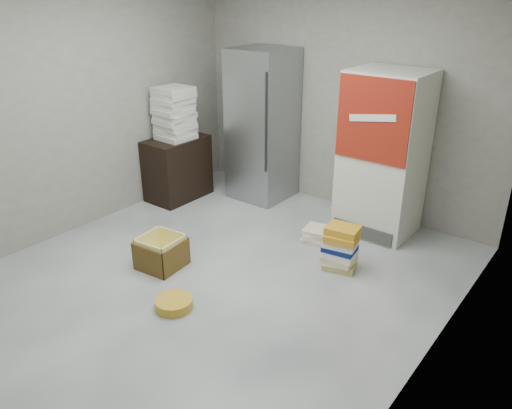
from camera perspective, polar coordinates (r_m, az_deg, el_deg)
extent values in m
plane|color=beige|center=(4.75, -6.30, -9.37)|extent=(5.00, 5.00, 0.00)
cube|color=gray|center=(6.13, 9.82, 12.32)|extent=(4.00, 0.04, 2.80)
cube|color=gray|center=(5.71, -21.87, 10.13)|extent=(0.04, 5.00, 2.80)
cube|color=gray|center=(3.16, 19.71, 0.13)|extent=(0.04, 5.00, 2.80)
cube|color=gray|center=(6.40, 0.75, 9.01)|extent=(0.70, 0.70, 1.90)
cylinder|color=#333333|center=(5.89, 1.13, 9.21)|extent=(0.02, 0.02, 1.19)
cube|color=silver|center=(5.61, 14.36, 5.57)|extent=(0.80, 0.70, 1.80)
cube|color=maroon|center=(5.17, 13.18, 9.35)|extent=(0.78, 0.02, 0.85)
cube|color=white|center=(5.15, 13.14, 9.61)|extent=(0.50, 0.01, 0.14)
cube|color=#3F3F3F|center=(5.61, 12.00, -3.09)|extent=(0.70, 0.02, 0.15)
cube|color=black|center=(6.58, -8.95, 4.11)|extent=(0.50, 0.80, 0.80)
cube|color=silver|center=(6.43, -9.14, 7.71)|extent=(0.41, 0.41, 0.06)
cube|color=silver|center=(6.44, -9.17, 8.31)|extent=(0.42, 0.42, 0.06)
cube|color=silver|center=(6.41, -9.18, 8.86)|extent=(0.42, 0.42, 0.06)
cube|color=silver|center=(6.39, -9.34, 9.40)|extent=(0.43, 0.43, 0.06)
cube|color=silver|center=(6.39, -9.25, 9.99)|extent=(0.42, 0.42, 0.06)
cube|color=silver|center=(6.35, -9.48, 10.51)|extent=(0.43, 0.43, 0.06)
cube|color=silver|center=(6.35, -9.43, 11.11)|extent=(0.41, 0.41, 0.06)
cube|color=silver|center=(6.33, -9.47, 11.67)|extent=(0.42, 0.42, 0.06)
cube|color=silver|center=(6.31, -9.36, 12.25)|extent=(0.40, 0.40, 0.06)
cube|color=silver|center=(6.30, -9.44, 12.82)|extent=(0.41, 0.41, 0.06)
cube|color=tan|center=(5.06, 9.51, -6.87)|extent=(0.36, 0.32, 0.07)
cube|color=beige|center=(5.05, 9.45, -6.15)|extent=(0.32, 0.26, 0.06)
cube|color=silver|center=(5.01, 9.55, -5.53)|extent=(0.34, 0.28, 0.07)
cube|color=navy|center=(4.98, 9.55, -4.93)|extent=(0.34, 0.28, 0.06)
cube|color=silver|center=(4.95, 9.65, -4.36)|extent=(0.35, 0.30, 0.06)
cube|color=orange|center=(4.91, 9.80, -3.76)|extent=(0.35, 0.30, 0.07)
cube|color=orange|center=(4.89, 9.91, -2.91)|extent=(0.34, 0.29, 0.07)
cube|color=beige|center=(5.53, 7.24, -4.00)|extent=(0.40, 0.34, 0.05)
cube|color=silver|center=(5.51, 7.38, -3.46)|extent=(0.43, 0.39, 0.06)
cube|color=beige|center=(5.48, 7.41, -3.02)|extent=(0.40, 0.34, 0.05)
cube|color=yellow|center=(5.14, -10.64, -6.85)|extent=(0.42, 0.42, 0.01)
cube|color=brown|center=(5.19, -9.33, -4.63)|extent=(0.40, 0.05, 0.29)
cube|color=brown|center=(4.95, -12.27, -6.43)|extent=(0.40, 0.05, 0.29)
cube|color=brown|center=(5.19, -12.38, -4.92)|extent=(0.05, 0.40, 0.29)
cube|color=brown|center=(4.95, -9.06, -6.13)|extent=(0.05, 0.40, 0.29)
cube|color=yellow|center=(5.17, -9.47, -4.51)|extent=(0.37, 0.05, 0.33)
cube|color=yellow|center=(4.95, -12.15, -6.15)|extent=(0.37, 0.05, 0.33)
cube|color=yellow|center=(5.17, -12.26, -4.78)|extent=(0.05, 0.37, 0.33)
cube|color=yellow|center=(4.95, -9.23, -5.87)|extent=(0.05, 0.37, 0.33)
cylinder|color=gold|center=(4.49, -9.35, -11.09)|extent=(0.43, 0.43, 0.09)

